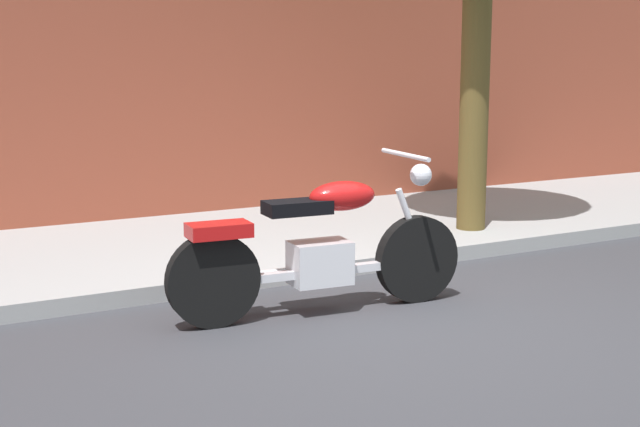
% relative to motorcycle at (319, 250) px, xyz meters
% --- Properties ---
extents(ground_plane, '(60.00, 60.00, 0.00)m').
position_rel_motorcycle_xyz_m(ground_plane, '(0.36, -0.45, -0.49)').
color(ground_plane, '#38383D').
extents(sidewalk, '(23.54, 2.86, 0.14)m').
position_rel_motorcycle_xyz_m(sidewalk, '(0.36, 2.26, -0.42)').
color(sidewalk, '#9B9B9B').
rests_on(sidewalk, ground).
extents(motorcycle, '(2.32, 0.70, 1.17)m').
position_rel_motorcycle_xyz_m(motorcycle, '(0.00, 0.00, 0.00)').
color(motorcycle, black).
rests_on(motorcycle, ground).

